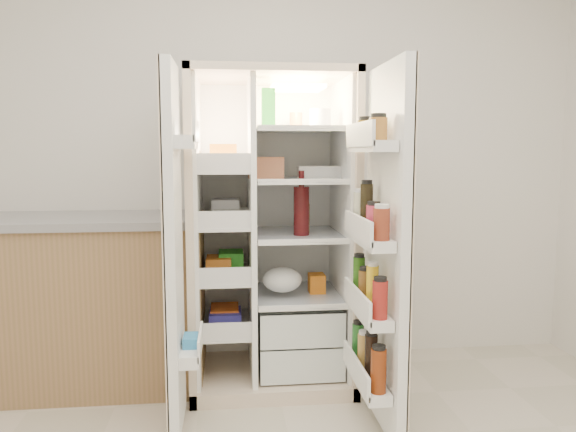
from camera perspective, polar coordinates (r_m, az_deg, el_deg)
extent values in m
cube|color=white|center=(3.53, -1.86, 6.62)|extent=(4.00, 0.02, 2.70)
cube|color=beige|center=(3.48, -2.24, -0.81)|extent=(0.92, 0.04, 1.80)
cube|color=beige|center=(3.15, -9.81, -1.69)|extent=(0.04, 0.70, 1.80)
cube|color=beige|center=(3.22, 6.02, -1.46)|extent=(0.04, 0.70, 1.80)
cube|color=beige|center=(3.15, -1.88, 14.45)|extent=(0.92, 0.70, 0.04)
cube|color=beige|center=(3.39, -1.76, -16.13)|extent=(0.92, 0.70, 0.08)
cube|color=white|center=(3.45, -2.20, -0.54)|extent=(0.84, 0.02, 1.68)
cube|color=white|center=(3.15, -9.28, -1.32)|extent=(0.02, 0.62, 1.68)
cube|color=white|center=(3.21, 5.50, -1.11)|extent=(0.02, 0.62, 1.68)
cube|color=white|center=(3.15, -3.81, -1.26)|extent=(0.03, 0.62, 1.68)
cube|color=white|center=(3.33, 1.00, -13.85)|extent=(0.47, 0.52, 0.19)
cube|color=white|center=(3.27, 1.00, -10.57)|extent=(0.47, 0.52, 0.19)
cube|color=#FFD18C|center=(3.21, 0.89, 13.23)|extent=(0.30, 0.30, 0.02)
cube|color=silver|center=(3.27, -6.50, -11.22)|extent=(0.28, 0.58, 0.02)
cube|color=silver|center=(3.19, -6.57, -6.10)|extent=(0.28, 0.58, 0.02)
cube|color=silver|center=(3.14, -6.64, -0.75)|extent=(0.28, 0.58, 0.02)
cube|color=silver|center=(3.12, -6.72, 4.73)|extent=(0.28, 0.58, 0.02)
cube|color=silver|center=(3.25, 0.96, -8.19)|extent=(0.49, 0.58, 0.01)
cube|color=silver|center=(3.18, 0.98, -1.90)|extent=(0.49, 0.58, 0.01)
cube|color=silver|center=(3.14, 0.99, 3.88)|extent=(0.49, 0.58, 0.02)
cube|color=silver|center=(3.14, 1.00, 8.98)|extent=(0.49, 0.58, 0.02)
cube|color=orange|center=(3.26, -6.51, -10.22)|extent=(0.16, 0.20, 0.10)
cube|color=green|center=(3.18, -6.59, -4.86)|extent=(0.14, 0.18, 0.12)
cube|color=silver|center=(3.14, -6.65, 0.06)|extent=(0.20, 0.22, 0.07)
cube|color=orange|center=(3.11, -6.74, 6.20)|extent=(0.15, 0.16, 0.14)
cube|color=#353193|center=(3.26, -6.51, -10.30)|extent=(0.18, 0.20, 0.09)
cube|color=#C56C22|center=(3.18, -6.58, -5.04)|extent=(0.14, 0.18, 0.10)
cube|color=silver|center=(3.13, -6.66, 0.52)|extent=(0.16, 0.16, 0.12)
sphere|color=orange|center=(3.27, -1.08, -15.41)|extent=(0.07, 0.07, 0.07)
sphere|color=orange|center=(3.31, 0.46, -15.09)|extent=(0.07, 0.07, 0.07)
sphere|color=orange|center=(3.29, 2.34, -15.27)|extent=(0.07, 0.07, 0.07)
sphere|color=orange|center=(3.40, -0.43, -14.50)|extent=(0.07, 0.07, 0.07)
sphere|color=orange|center=(3.39, 1.34, -14.55)|extent=(0.07, 0.07, 0.07)
sphere|color=orange|center=(3.37, 3.17, -14.71)|extent=(0.07, 0.07, 0.07)
ellipsoid|color=#387527|center=(3.28, 0.96, -10.21)|extent=(0.26, 0.24, 0.11)
cylinder|color=#410D0F|center=(3.08, 1.41, 0.54)|extent=(0.09, 0.09, 0.27)
cylinder|color=brown|center=(3.15, 1.73, -0.26)|extent=(0.06, 0.06, 0.17)
cube|color=green|center=(3.04, -2.08, 11.20)|extent=(0.07, 0.07, 0.21)
cylinder|color=silver|center=(3.13, 3.38, 10.12)|extent=(0.12, 0.12, 0.11)
cylinder|color=#AA5927|center=(3.22, 0.84, 9.91)|extent=(0.07, 0.07, 0.10)
cube|color=silver|center=(3.16, 3.49, 4.63)|extent=(0.27, 0.11, 0.07)
cube|color=#A36141|center=(3.08, -2.33, 5.07)|extent=(0.20, 0.11, 0.12)
ellipsoid|color=white|center=(3.14, -0.61, -7.21)|extent=(0.22, 0.20, 0.14)
cube|color=orange|center=(3.26, 3.01, -7.02)|extent=(0.09, 0.11, 0.11)
cube|color=white|center=(2.62, -11.86, -3.46)|extent=(0.05, 0.40, 1.72)
cube|color=beige|center=(2.62, -12.40, -3.46)|extent=(0.01, 0.40, 1.72)
cube|color=white|center=(2.74, -10.10, -13.78)|extent=(0.09, 0.32, 0.06)
cube|color=white|center=(2.57, -10.56, 7.59)|extent=(0.09, 0.32, 0.06)
cube|color=#338CCC|center=(2.73, -10.11, -13.19)|extent=(0.07, 0.12, 0.10)
cube|color=white|center=(2.62, 10.27, -3.40)|extent=(0.05, 0.58, 1.72)
cube|color=beige|center=(2.63, 10.80, -3.38)|extent=(0.01, 0.58, 1.72)
cube|color=white|center=(2.78, 8.24, -16.53)|extent=(0.11, 0.50, 0.05)
cube|color=white|center=(2.67, 8.36, -9.80)|extent=(0.11, 0.50, 0.05)
cube|color=white|center=(2.59, 8.49, -2.36)|extent=(0.11, 0.50, 0.05)
cube|color=white|center=(2.56, 8.66, 7.18)|extent=(0.11, 0.50, 0.05)
cylinder|color=maroon|center=(2.56, 9.45, -15.67)|extent=(0.07, 0.07, 0.20)
cylinder|color=black|center=(2.67, 8.67, -14.44)|extent=(0.06, 0.06, 0.22)
cylinder|color=#BB8C3E|center=(2.80, 7.96, -13.89)|extent=(0.06, 0.06, 0.18)
cylinder|color=#226725|center=(2.91, 7.32, -12.91)|extent=(0.06, 0.06, 0.19)
cylinder|color=maroon|center=(2.45, 9.59, -8.64)|extent=(0.07, 0.07, 0.17)
cylinder|color=yellow|center=(2.57, 8.81, -7.46)|extent=(0.06, 0.06, 0.21)
cylinder|color=brown|center=(2.70, 8.08, -7.31)|extent=(0.07, 0.07, 0.16)
cylinder|color=#2B6116|center=(2.82, 7.43, -6.28)|extent=(0.06, 0.06, 0.20)
cylinder|color=maroon|center=(2.39, 9.75, -0.86)|extent=(0.07, 0.07, 0.14)
cylinder|color=#BF3149|center=(2.51, 8.94, -0.47)|extent=(0.07, 0.07, 0.14)
cylinder|color=black|center=(2.63, 8.21, 0.85)|extent=(0.06, 0.06, 0.23)
cylinder|color=beige|center=(2.76, 7.53, 0.61)|extent=(0.06, 0.06, 0.18)
cylinder|color=#A06728|center=(2.45, 9.42, 8.95)|extent=(0.08, 0.08, 0.10)
cylinder|color=brown|center=(2.66, 8.13, 8.79)|extent=(0.08, 0.08, 0.10)
cube|color=#936D49|center=(3.43, -20.00, -8.58)|extent=(1.32, 0.68, 0.95)
cube|color=gray|center=(3.34, -20.34, -0.35)|extent=(1.37, 0.73, 0.04)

